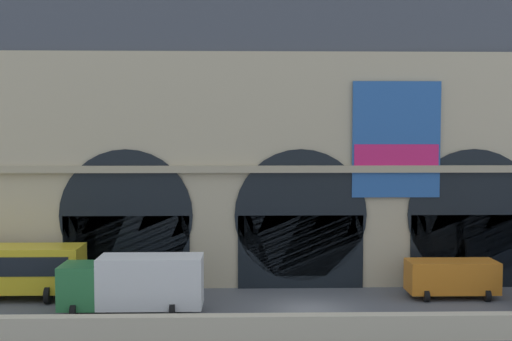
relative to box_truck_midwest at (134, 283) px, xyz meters
The scene contains 5 objects.
ground_plane 9.59m from the box_truck_midwest, ahead, with size 200.00×200.00×0.00m, color #54565B.
quay_parapet_wall 10.46m from the box_truck_midwest, 25.08° to the right, with size 90.00×0.70×1.19m, color beige.
station_building 14.51m from the box_truck_midwest, 40.62° to the left, with size 45.40×5.55×18.84m.
box_truck_midwest is the anchor object (origin of this frame).
van_mideast 18.35m from the box_truck_midwest, ahead, with size 5.20×2.48×2.20m.
Camera 1 is at (-3.70, -33.70, 9.63)m, focal length 43.99 mm.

